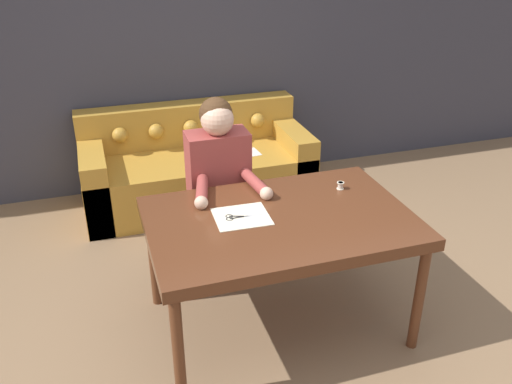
{
  "coord_description": "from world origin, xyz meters",
  "views": [
    {
      "loc": [
        -0.82,
        -2.42,
        2.24
      ],
      "look_at": [
        0.02,
        0.2,
        0.85
      ],
      "focal_mm": 38.0,
      "sensor_mm": 36.0,
      "label": 1
    }
  ],
  "objects_px": {
    "dining_table": "(280,227)",
    "person": "(219,189)",
    "couch": "(196,168)",
    "scissors": "(239,217)",
    "thread_spool": "(340,186)"
  },
  "relations": [
    {
      "from": "dining_table",
      "to": "person",
      "type": "xyz_separation_m",
      "value": [
        -0.19,
        0.65,
        -0.04
      ]
    },
    {
      "from": "dining_table",
      "to": "thread_spool",
      "type": "relative_size",
      "value": 32.91
    },
    {
      "from": "scissors",
      "to": "thread_spool",
      "type": "xyz_separation_m",
      "value": [
        0.69,
        0.15,
        0.02
      ]
    },
    {
      "from": "dining_table",
      "to": "person",
      "type": "height_order",
      "value": "person"
    },
    {
      "from": "dining_table",
      "to": "couch",
      "type": "bearing_deg",
      "value": 93.55
    },
    {
      "from": "scissors",
      "to": "thread_spool",
      "type": "distance_m",
      "value": 0.71
    },
    {
      "from": "person",
      "to": "dining_table",
      "type": "bearing_deg",
      "value": -73.74
    },
    {
      "from": "couch",
      "to": "scissors",
      "type": "distance_m",
      "value": 1.8
    },
    {
      "from": "scissors",
      "to": "dining_table",
      "type": "bearing_deg",
      "value": -16.12
    },
    {
      "from": "dining_table",
      "to": "couch",
      "type": "relative_size",
      "value": 0.77
    },
    {
      "from": "couch",
      "to": "person",
      "type": "relative_size",
      "value": 1.52
    },
    {
      "from": "couch",
      "to": "person",
      "type": "xyz_separation_m",
      "value": [
        -0.08,
        -1.16,
        0.35
      ]
    },
    {
      "from": "couch",
      "to": "scissors",
      "type": "height_order",
      "value": "couch"
    },
    {
      "from": "dining_table",
      "to": "couch",
      "type": "height_order",
      "value": "couch"
    },
    {
      "from": "thread_spool",
      "to": "scissors",
      "type": "bearing_deg",
      "value": -167.44
    }
  ]
}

